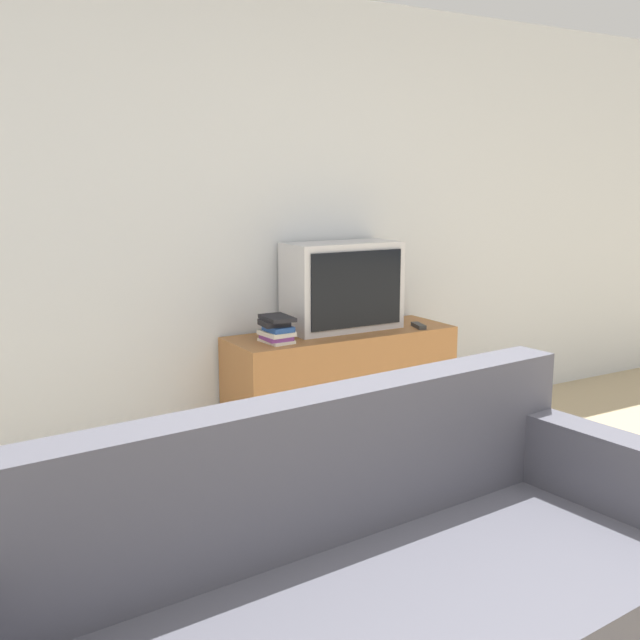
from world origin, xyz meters
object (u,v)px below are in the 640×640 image
at_px(tv_stand, 342,388).
at_px(remote_on_stand, 419,326).
at_px(television, 342,286).
at_px(book_stack, 276,329).
at_px(couch, 362,639).

xyz_separation_m(tv_stand, remote_on_stand, (0.46, -0.13, 0.35)).
bearing_deg(remote_on_stand, television, 154.66).
height_order(book_stack, remote_on_stand, book_stack).
relative_size(couch, book_stack, 9.97).
distance_m(tv_stand, book_stack, 0.63).
height_order(tv_stand, couch, couch).
xyz_separation_m(television, remote_on_stand, (0.42, -0.20, -0.25)).
relative_size(television, book_stack, 3.06).
bearing_deg(book_stack, remote_on_stand, -4.29).
bearing_deg(television, couch, -121.03).
relative_size(book_stack, remote_on_stand, 1.48).
distance_m(couch, remote_on_stand, 2.62).
bearing_deg(couch, remote_on_stand, 44.00).
xyz_separation_m(book_stack, remote_on_stand, (0.93, -0.07, -0.06)).
bearing_deg(television, book_stack, -165.72).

